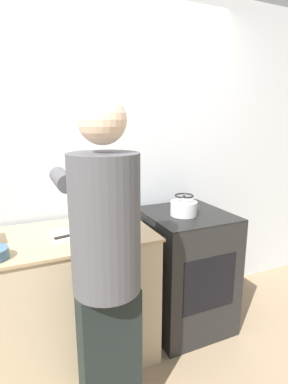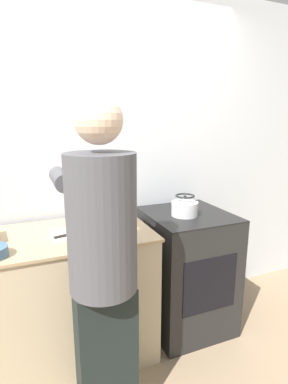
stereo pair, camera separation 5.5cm
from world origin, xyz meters
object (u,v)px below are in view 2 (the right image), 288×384
Objects in this scene: person at (103,261)px; cutting_board at (75,233)px; oven at (186,270)px; knife at (73,234)px; kettle at (185,207)px.

person is 6.05× the size of cutting_board.
knife is (-0.87, -0.08, 0.46)m from oven.
oven is at bearing -6.68° from knife.
cutting_board is 1.45× the size of kettle.
person is at bearing -145.84° from oven.
person reaches higher than cutting_board.
kettle is (0.80, 0.01, 0.08)m from cutting_board.
knife is 1.32× the size of kettle.
knife is (-0.02, -0.03, 0.01)m from cutting_board.
kettle is at bearing 34.14° from person.
oven reaches higher than cutting_board.
oven is at bearing 34.16° from person.
oven is 3.61× the size of knife.
person is 0.91m from kettle.
person is 6.67× the size of knife.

